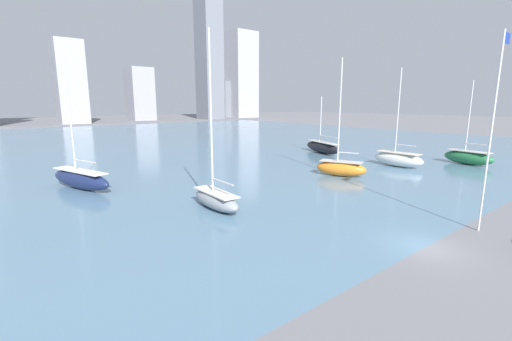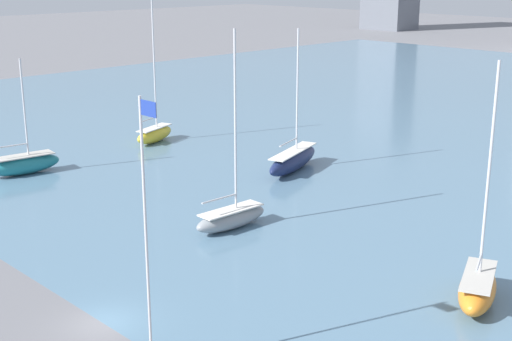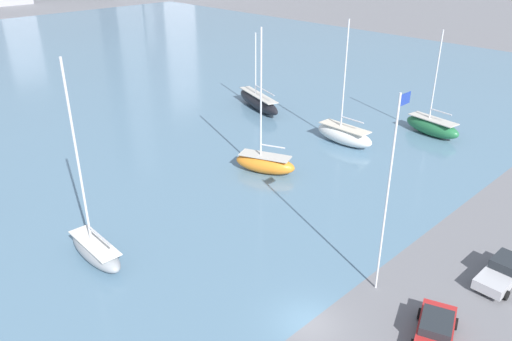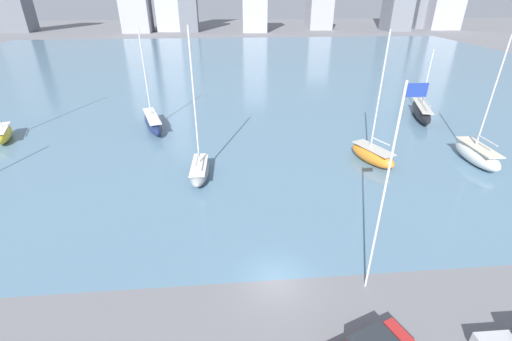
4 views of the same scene
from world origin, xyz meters
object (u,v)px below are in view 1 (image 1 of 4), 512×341
object	(u,v)px
sailboat_white	(398,159)
sailboat_green	(468,157)
flag_pole	(492,128)
sailboat_gray	(216,198)
sailboat_navy	(80,179)
sailboat_black	(322,147)
sailboat_orange	(341,167)

from	to	relation	value
sailboat_white	sailboat_green	size ratio (longest dim) A/B	1.13
flag_pole	sailboat_gray	world-z (taller)	sailboat_gray
sailboat_navy	sailboat_black	bearing A→B (deg)	-16.31
sailboat_white	sailboat_green	distance (m)	11.34
sailboat_gray	sailboat_orange	bearing A→B (deg)	6.89
sailboat_gray	sailboat_black	size ratio (longest dim) A/B	1.40
sailboat_green	sailboat_orange	bearing A→B (deg)	171.00
sailboat_white	sailboat_navy	size ratio (longest dim) A/B	1.01
flag_pole	sailboat_gray	bearing A→B (deg)	126.46
flag_pole	sailboat_gray	distance (m)	21.42
sailboat_orange	flag_pole	bearing A→B (deg)	-135.56
sailboat_green	sailboat_navy	bearing A→B (deg)	165.76
sailboat_gray	sailboat_orange	distance (m)	19.73
flag_pole	sailboat_green	size ratio (longest dim) A/B	1.12
sailboat_gray	sailboat_navy	size ratio (longest dim) A/B	1.10
flag_pole	sailboat_gray	size ratio (longest dim) A/B	0.92
sailboat_orange	sailboat_green	distance (m)	22.78
sailboat_gray	sailboat_white	distance (m)	31.64
flag_pole	sailboat_white	size ratio (longest dim) A/B	0.99
flag_pole	sailboat_black	distance (m)	39.79
sailboat_white	sailboat_orange	xyz separation A→B (m)	(-11.98, 0.98, -0.04)
flag_pole	sailboat_orange	xyz separation A→B (m)	(7.52, 18.16, -6.32)
sailboat_white	sailboat_black	xyz separation A→B (m)	(1.78, 15.84, -0.04)
sailboat_white	sailboat_orange	size ratio (longest dim) A/B	0.97
sailboat_gray	sailboat_orange	size ratio (longest dim) A/B	1.05
sailboat_gray	sailboat_navy	bearing A→B (deg)	118.34
flag_pole	sailboat_white	world-z (taller)	sailboat_white
flag_pole	sailboat_navy	world-z (taller)	flag_pole
sailboat_navy	sailboat_white	bearing A→B (deg)	-38.47
sailboat_navy	sailboat_green	bearing A→B (deg)	-40.63
sailboat_gray	flag_pole	bearing A→B (deg)	-51.71
sailboat_gray	sailboat_black	distance (m)	37.31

